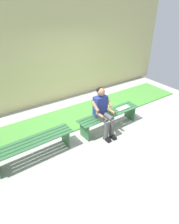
# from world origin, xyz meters

# --- Properties ---
(ground_plane) EXTENTS (10.00, 7.00, 0.04)m
(ground_plane) POSITION_xyz_m (1.07, 1.00, -0.02)
(ground_plane) COLOR #9E9E99
(grass_strip) EXTENTS (9.00, 1.30, 0.03)m
(grass_strip) POSITION_xyz_m (1.07, -1.01, 0.01)
(grass_strip) COLOR #478C38
(grass_strip) RESTS_ON ground
(brick_wall) EXTENTS (9.50, 0.24, 3.13)m
(brick_wall) POSITION_xyz_m (0.50, -2.49, 1.56)
(brick_wall) COLOR #D1C684
(brick_wall) RESTS_ON ground
(bench_near) EXTENTS (1.89, 0.48, 0.47)m
(bench_near) POSITION_xyz_m (0.00, 0.00, 0.36)
(bench_near) COLOR #2D6038
(bench_near) RESTS_ON ground
(bench_far) EXTENTS (1.86, 0.48, 0.47)m
(bench_far) POSITION_xyz_m (2.14, 0.00, 0.36)
(bench_far) COLOR #2D6038
(bench_far) RESTS_ON ground
(person_seated) EXTENTS (0.50, 0.69, 1.28)m
(person_seated) POSITION_xyz_m (0.31, 0.10, 0.71)
(person_seated) COLOR navy
(person_seated) RESTS_ON ground
(apple) EXTENTS (0.09, 0.09, 0.09)m
(apple) POSITION_xyz_m (-0.11, 0.01, 0.52)
(apple) COLOR #72B738
(apple) RESTS_ON bench_near
(book_open) EXTENTS (0.42, 0.17, 0.02)m
(book_open) POSITION_xyz_m (-0.49, 0.01, 0.48)
(book_open) COLOR white
(book_open) RESTS_ON bench_near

